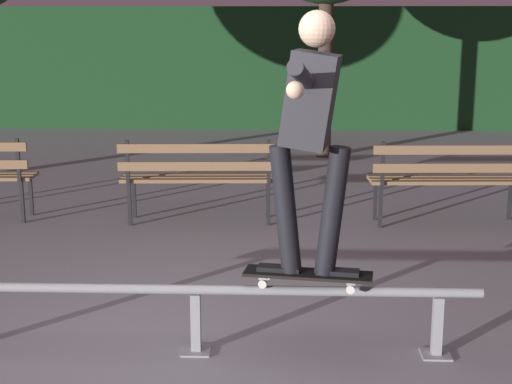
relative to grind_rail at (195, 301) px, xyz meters
name	(u,v)px	position (x,y,z in m)	size (l,w,h in m)	color
ground_plane	(193,365)	(0.00, -0.19, -0.33)	(90.00, 90.00, 0.00)	gray
hedge_backdrop	(257,67)	(0.00, 10.80, 0.83)	(24.00, 1.20, 2.32)	#193D1E
grind_rail	(195,301)	(0.00, 0.00, 0.00)	(3.50, 0.18, 0.44)	gray
skateboard	(308,275)	(0.69, 0.00, 0.18)	(0.80, 0.32, 0.09)	black
skateboarder	(311,122)	(0.69, 0.00, 1.12)	(0.63, 1.39, 1.56)	black
park_bench_left_center	(199,172)	(-0.32, 3.13, 0.20)	(1.62, 0.49, 0.88)	black
park_bench_right_center	(450,174)	(2.21, 3.13, 0.20)	(1.62, 0.49, 0.88)	black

